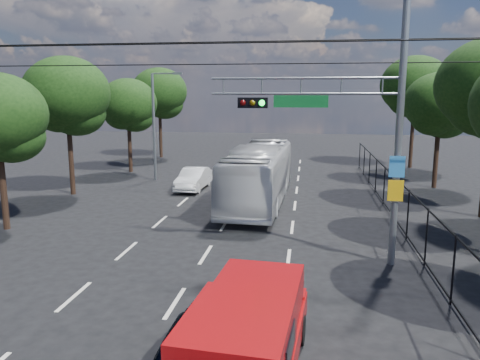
% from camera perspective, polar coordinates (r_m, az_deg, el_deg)
% --- Properties ---
extents(lane_markings, '(6.12, 38.00, 0.01)m').
position_cam_1_polar(lane_markings, '(22.85, -1.00, -4.06)').
color(lane_markings, beige).
rests_on(lane_markings, ground).
extents(signal_mast, '(6.43, 0.39, 9.50)m').
position_cam_1_polar(signal_mast, '(15.92, 14.63, 8.31)').
color(signal_mast, slate).
rests_on(signal_mast, ground).
extents(streetlight_left, '(2.09, 0.22, 7.08)m').
position_cam_1_polar(streetlight_left, '(31.47, -10.18, 7.07)').
color(streetlight_left, slate).
rests_on(streetlight_left, ground).
extents(utility_wires, '(22.00, 5.04, 0.74)m').
position_cam_1_polar(utility_wires, '(17.09, -3.94, 15.44)').
color(utility_wires, black).
rests_on(utility_wires, ground).
extents(fence_right, '(0.06, 34.03, 2.00)m').
position_cam_1_polar(fence_right, '(20.95, 19.16, -3.11)').
color(fence_right, black).
rests_on(fence_right, ground).
extents(tree_right_d, '(4.32, 4.32, 7.02)m').
position_cam_1_polar(tree_right_d, '(30.88, 23.21, 8.02)').
color(tree_right_d, black).
rests_on(tree_right_d, ground).
extents(tree_right_e, '(5.28, 5.28, 8.58)m').
position_cam_1_polar(tree_right_e, '(38.70, 20.58, 10.16)').
color(tree_right_e, black).
rests_on(tree_right_e, ground).
extents(tree_left_c, '(4.80, 4.80, 7.80)m').
position_cam_1_polar(tree_left_c, '(28.20, -20.28, 9.16)').
color(tree_left_c, black).
rests_on(tree_left_c, ground).
extents(tree_left_d, '(4.20, 4.20, 6.83)m').
position_cam_1_polar(tree_left_d, '(35.31, -13.43, 8.58)').
color(tree_left_d, black).
rests_on(tree_left_d, ground).
extents(tree_left_e, '(4.92, 4.92, 7.99)m').
position_cam_1_polar(tree_left_e, '(42.90, -9.77, 10.10)').
color(tree_left_e, black).
rests_on(tree_left_e, ground).
extents(red_pickup, '(2.29, 5.35, 1.94)m').
position_cam_1_polar(red_pickup, '(9.86, 1.13, -18.18)').
color(red_pickup, black).
rests_on(red_pickup, ground).
extents(white_bus, '(2.96, 11.12, 3.08)m').
position_cam_1_polar(white_bus, '(24.77, 2.34, 0.72)').
color(white_bus, silver).
rests_on(white_bus, ground).
extents(white_van, '(1.54, 3.99, 1.30)m').
position_cam_1_polar(white_van, '(28.48, -5.68, 0.15)').
color(white_van, white).
rests_on(white_van, ground).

